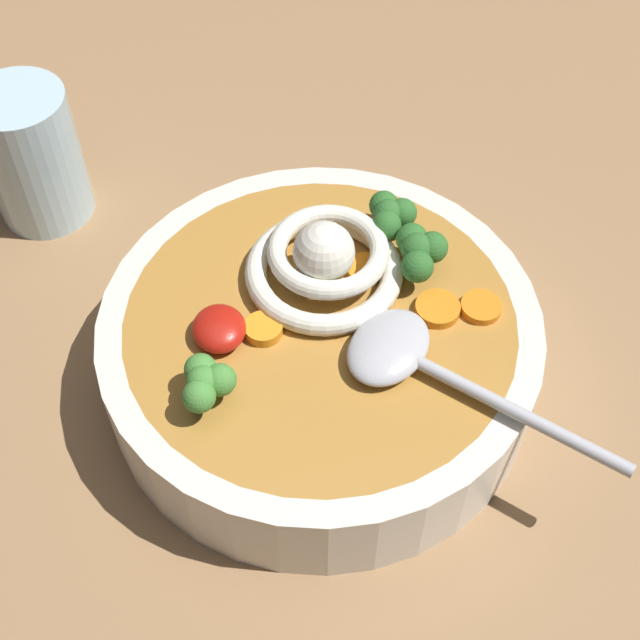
% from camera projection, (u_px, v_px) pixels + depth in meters
% --- Properties ---
extents(table_slab, '(1.23, 1.23, 0.04)m').
position_uv_depth(table_slab, '(300.00, 383.00, 0.61)').
color(table_slab, '#936D47').
rests_on(table_slab, ground).
extents(soup_bowl, '(0.27, 0.27, 0.06)m').
position_uv_depth(soup_bowl, '(320.00, 349.00, 0.57)').
color(soup_bowl, silver).
rests_on(soup_bowl, table_slab).
extents(noodle_pile, '(0.11, 0.11, 0.04)m').
position_uv_depth(noodle_pile, '(325.00, 262.00, 0.55)').
color(noodle_pile, silver).
rests_on(noodle_pile, soup_bowl).
extents(soup_spoon, '(0.15, 0.14, 0.02)m').
position_uv_depth(soup_spoon, '(409.00, 357.00, 0.51)').
color(soup_spoon, '#B7B7BC').
rests_on(soup_spoon, soup_bowl).
extents(chili_sauce_dollop, '(0.04, 0.03, 0.02)m').
position_uv_depth(chili_sauce_dollop, '(219.00, 328.00, 0.53)').
color(chili_sauce_dollop, '#B2190F').
rests_on(chili_sauce_dollop, soup_bowl).
extents(broccoli_floret_center, '(0.04, 0.03, 0.03)m').
position_uv_depth(broccoli_floret_center, '(206.00, 382.00, 0.49)').
color(broccoli_floret_center, '#7A9E60').
rests_on(broccoli_floret_center, soup_bowl).
extents(broccoli_floret_rear, '(0.04, 0.03, 0.03)m').
position_uv_depth(broccoli_floret_rear, '(390.00, 215.00, 0.57)').
color(broccoli_floret_rear, '#7A9E60').
rests_on(broccoli_floret_rear, soup_bowl).
extents(broccoli_floret_beside_noodles, '(0.04, 0.03, 0.03)m').
position_uv_depth(broccoli_floret_beside_noodles, '(419.00, 249.00, 0.55)').
color(broccoli_floret_beside_noodles, '#7A9E60').
rests_on(broccoli_floret_beside_noodles, soup_bowl).
extents(carrot_slice_near_spoon, '(0.02, 0.02, 0.01)m').
position_uv_depth(carrot_slice_near_spoon, '(263.00, 329.00, 0.53)').
color(carrot_slice_near_spoon, orange).
rests_on(carrot_slice_near_spoon, soup_bowl).
extents(carrot_slice_extra_b, '(0.02, 0.02, 0.01)m').
position_uv_depth(carrot_slice_extra_b, '(366.00, 269.00, 0.56)').
color(carrot_slice_extra_b, orange).
rests_on(carrot_slice_extra_b, soup_bowl).
extents(carrot_slice_far, '(0.03, 0.03, 0.01)m').
position_uv_depth(carrot_slice_far, '(481.00, 307.00, 0.54)').
color(carrot_slice_far, orange).
rests_on(carrot_slice_far, soup_bowl).
extents(carrot_slice_front, '(0.03, 0.03, 0.01)m').
position_uv_depth(carrot_slice_front, '(438.00, 309.00, 0.54)').
color(carrot_slice_front, orange).
rests_on(carrot_slice_front, soup_bowl).
extents(drinking_glass, '(0.07, 0.07, 0.11)m').
position_uv_depth(drinking_glass, '(32.00, 156.00, 0.65)').
color(drinking_glass, silver).
rests_on(drinking_glass, table_slab).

